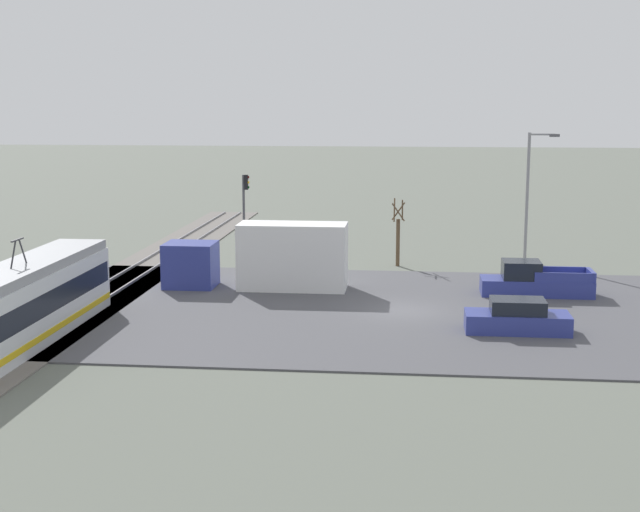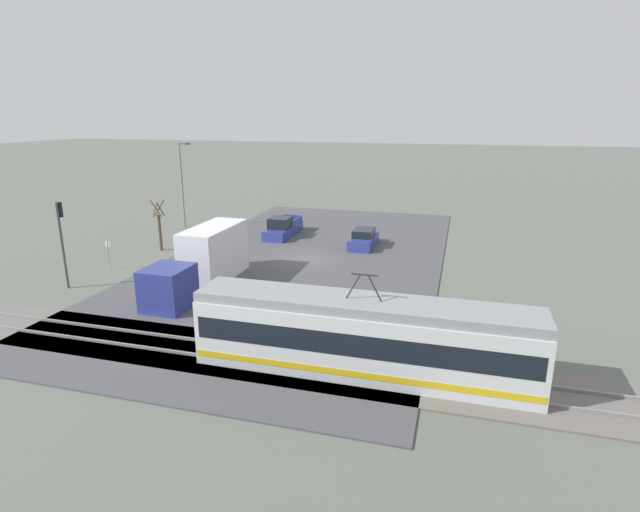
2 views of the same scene
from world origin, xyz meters
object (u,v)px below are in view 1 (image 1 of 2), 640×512
no_parking_sign (308,243)px  street_tree (398,236)px  pickup_truck (534,282)px  sedan_car_0 (517,318)px  traffic_light_pole (245,206)px  street_lamp_near_crossing (531,188)px  box_truck (268,258)px  light_rail_tram (21,306)px

no_parking_sign → street_tree: bearing=-95.2°
pickup_truck → sedan_car_0: 8.11m
traffic_light_pole → street_lamp_near_crossing: 18.35m
box_truck → street_lamp_near_crossing: 18.82m
pickup_truck → no_parking_sign: (8.60, 13.15, 0.55)m
traffic_light_pole → street_tree: traffic_light_pole is taller
traffic_light_pole → no_parking_sign: traffic_light_pole is taller
box_truck → street_tree: size_ratio=2.36×
light_rail_tram → traffic_light_pole: (20.57, -5.75, 1.91)m
light_rail_tram → traffic_light_pole: traffic_light_pole is taller
no_parking_sign → traffic_light_pole: bearing=90.1°
light_rail_tram → box_truck: (12.19, -8.59, 0.04)m
sedan_car_0 → street_tree: size_ratio=1.09×
light_rail_tram → no_parking_sign: (20.58, -9.80, -0.39)m
light_rail_tram → no_parking_sign: bearing=-25.5°
light_rail_tram → no_parking_sign: 22.79m
street_lamp_near_crossing → no_parking_sign: 14.71m
street_tree → pickup_truck: bearing=-137.6°
pickup_truck → traffic_light_pole: traffic_light_pole is taller
traffic_light_pole → street_tree: 9.97m
street_lamp_near_crossing → no_parking_sign: size_ratio=3.86×
street_tree → no_parking_sign: (0.53, 5.77, -0.61)m
box_truck → traffic_light_pole: size_ratio=1.79×
sedan_car_0 → light_rail_tram: bearing=-79.2°
traffic_light_pole → street_tree: size_ratio=1.32×
light_rail_tram → box_truck: size_ratio=1.46×
light_rail_tram → traffic_light_pole: size_ratio=2.61×
pickup_truck → sedan_car_0: bearing=167.5°
sedan_car_0 → traffic_light_pole: bearing=-136.9°
light_rail_tram → pickup_truck: 25.90m
no_parking_sign → pickup_truck: bearing=-123.2°
pickup_truck → sedan_car_0: pickup_truck is taller
traffic_light_pole → street_tree: bearing=-93.1°
box_truck → street_lamp_near_crossing: (10.47, -15.35, 3.02)m
box_truck → traffic_light_pole: bearing=18.7°
box_truck → sedan_car_0: bearing=-122.8°
sedan_car_0 → street_tree: bearing=-160.6°
pickup_truck → street_tree: bearing=42.4°
light_rail_tram → sedan_car_0: size_ratio=3.18×
light_rail_tram → box_truck: light_rail_tram is taller
box_truck → sedan_car_0: 15.03m
light_rail_tram → street_lamp_near_crossing: 33.10m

